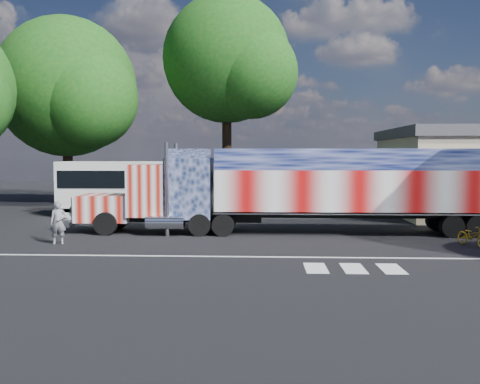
{
  "coord_description": "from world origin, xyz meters",
  "views": [
    {
      "loc": [
        1.15,
        -21.83,
        3.64
      ],
      "look_at": [
        0.0,
        3.0,
        1.9
      ],
      "focal_mm": 40.0,
      "sensor_mm": 36.0,
      "label": 1
    }
  ],
  "objects_px": {
    "coach_bus": "(154,188)",
    "tree_nw_a": "(68,88)",
    "bicycle": "(473,236)",
    "woman": "(58,222)",
    "tree_n_mid": "(229,60)",
    "semi_truck": "(302,187)"
  },
  "relations": [
    {
      "from": "coach_bus",
      "to": "tree_n_mid",
      "type": "bearing_deg",
      "value": 65.68
    },
    {
      "from": "coach_bus",
      "to": "tree_nw_a",
      "type": "distance_m",
      "value": 12.34
    },
    {
      "from": "semi_truck",
      "to": "bicycle",
      "type": "bearing_deg",
      "value": -26.61
    },
    {
      "from": "coach_bus",
      "to": "tree_nw_a",
      "type": "xyz_separation_m",
      "value": [
        -7.6,
        6.95,
        6.8
      ]
    },
    {
      "from": "tree_n_mid",
      "to": "coach_bus",
      "type": "bearing_deg",
      "value": -114.32
    },
    {
      "from": "woman",
      "to": "tree_n_mid",
      "type": "relative_size",
      "value": 0.11
    },
    {
      "from": "bicycle",
      "to": "tree_nw_a",
      "type": "relative_size",
      "value": 0.12
    },
    {
      "from": "tree_n_mid",
      "to": "tree_nw_a",
      "type": "relative_size",
      "value": 1.14
    },
    {
      "from": "coach_bus",
      "to": "woman",
      "type": "relative_size",
      "value": 6.31
    },
    {
      "from": "semi_truck",
      "to": "tree_nw_a",
      "type": "relative_size",
      "value": 1.45
    },
    {
      "from": "tree_n_mid",
      "to": "tree_nw_a",
      "type": "xyz_separation_m",
      "value": [
        -11.52,
        -1.71,
        -2.19
      ]
    },
    {
      "from": "semi_truck",
      "to": "bicycle",
      "type": "relative_size",
      "value": 12.29
    },
    {
      "from": "bicycle",
      "to": "coach_bus",
      "type": "bearing_deg",
      "value": 123.32
    },
    {
      "from": "tree_nw_a",
      "to": "tree_n_mid",
      "type": "bearing_deg",
      "value": 8.43
    },
    {
      "from": "bicycle",
      "to": "semi_truck",
      "type": "bearing_deg",
      "value": 130.5
    },
    {
      "from": "semi_truck",
      "to": "coach_bus",
      "type": "height_order",
      "value": "semi_truck"
    },
    {
      "from": "woman",
      "to": "coach_bus",
      "type": "bearing_deg",
      "value": 64.68
    },
    {
      "from": "bicycle",
      "to": "tree_n_mid",
      "type": "height_order",
      "value": "tree_n_mid"
    },
    {
      "from": "bicycle",
      "to": "tree_n_mid",
      "type": "xyz_separation_m",
      "value": [
        -10.96,
        18.61,
        10.24
      ]
    },
    {
      "from": "tree_n_mid",
      "to": "tree_nw_a",
      "type": "distance_m",
      "value": 11.85
    },
    {
      "from": "woman",
      "to": "tree_nw_a",
      "type": "bearing_deg",
      "value": 93.6
    },
    {
      "from": "semi_truck",
      "to": "tree_n_mid",
      "type": "distance_m",
      "value": 18.06
    }
  ]
}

